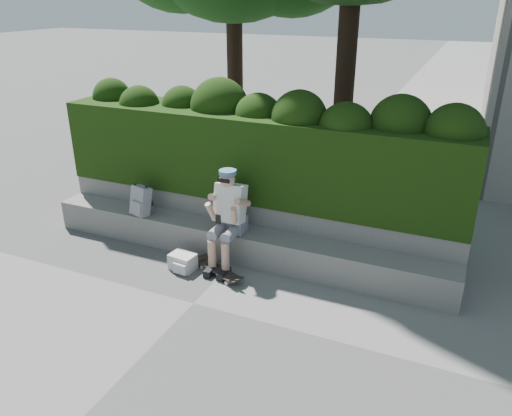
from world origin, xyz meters
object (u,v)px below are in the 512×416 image
at_px(person, 228,214).
at_px(backpack_plaid, 141,201).
at_px(skateboard, 219,270).
at_px(backpack_ground, 183,262).

height_order(person, backpack_plaid, person).
bearing_deg(skateboard, backpack_plaid, -171.05).
height_order(person, skateboard, person).
bearing_deg(backpack_ground, person, 44.30).
relative_size(person, backpack_ground, 4.00).
bearing_deg(backpack_plaid, person, 13.74).
xyz_separation_m(person, backpack_plaid, (-1.50, 0.08, -0.08)).
xyz_separation_m(skateboard, backpack_ground, (-0.53, -0.06, 0.04)).
distance_m(person, skateboard, 0.77).
height_order(person, backpack_ground, person).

